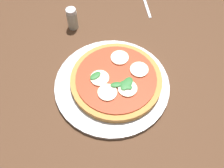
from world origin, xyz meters
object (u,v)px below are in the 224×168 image
at_px(dining_table, 103,101).
at_px(serving_tray, 112,85).
at_px(pizza, 116,80).
at_px(pepper_shaker, 72,19).

distance_m(dining_table, serving_tray, 0.09).
relative_size(dining_table, serving_tray, 4.89).
bearing_deg(serving_tray, dining_table, -120.29).
bearing_deg(pizza, pepper_shaker, 169.54).
bearing_deg(pepper_shaker, pizza, -10.46).
height_order(dining_table, pizza, pizza).
xyz_separation_m(dining_table, serving_tray, (0.01, 0.02, 0.09)).
xyz_separation_m(serving_tray, pepper_shaker, (-0.25, 0.06, 0.03)).
height_order(serving_tray, pepper_shaker, pepper_shaker).
bearing_deg(dining_table, serving_tray, 59.71).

